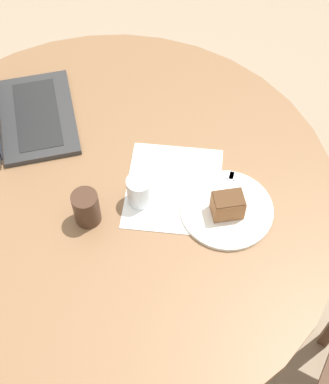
{
  "coord_description": "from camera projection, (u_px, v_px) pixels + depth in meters",
  "views": [
    {
      "loc": [
        -0.85,
        0.13,
        1.94
      ],
      "look_at": [
        -0.09,
        -0.15,
        0.74
      ],
      "focal_mm": 50.0,
      "sensor_mm": 36.0,
      "label": 1
    }
  ],
  "objects": [
    {
      "name": "ground_plane",
      "position": [
        121.0,
        292.0,
        2.08
      ],
      "size": [
        12.0,
        12.0,
        0.0
      ],
      "primitive_type": "plane",
      "color": "gray"
    },
    {
      "name": "dining_table",
      "position": [
        108.0,
        215.0,
        1.6
      ],
      "size": [
        1.32,
        1.32,
        0.7
      ],
      "color": "brown",
      "rests_on": "ground_plane"
    },
    {
      "name": "paper_document",
      "position": [
        174.0,
        188.0,
        1.5
      ],
      "size": [
        0.38,
        0.36,
        0.0
      ],
      "rotation": [
        0.0,
        0.0,
        -0.46
      ],
      "color": "white",
      "rests_on": "dining_table"
    },
    {
      "name": "plate",
      "position": [
        226.0,
        209.0,
        1.45
      ],
      "size": [
        0.25,
        0.25,
        0.01
      ],
      "color": "silver",
      "rests_on": "dining_table"
    },
    {
      "name": "cake_slice",
      "position": [
        228.0,
        205.0,
        1.41
      ],
      "size": [
        0.07,
        0.09,
        0.07
      ],
      "rotation": [
        0.0,
        0.0,
        1.39
      ],
      "color": "brown",
      "rests_on": "plate"
    },
    {
      "name": "fork",
      "position": [
        228.0,
        191.0,
        1.47
      ],
      "size": [
        0.15,
        0.12,
        0.0
      ],
      "rotation": [
        0.0,
        0.0,
        5.66
      ],
      "color": "silver",
      "rests_on": "plate"
    },
    {
      "name": "coffee_glass",
      "position": [
        86.0,
        208.0,
        1.4
      ],
      "size": [
        0.07,
        0.07,
        0.1
      ],
      "color": "#3D2619",
      "rests_on": "dining_table"
    },
    {
      "name": "water_glass",
      "position": [
        139.0,
        191.0,
        1.43
      ],
      "size": [
        0.07,
        0.07,
        0.09
      ],
      "color": "silver",
      "rests_on": "dining_table"
    },
    {
      "name": "laptop",
      "position": [
        25.0,
        110.0,
        1.6
      ],
      "size": [
        0.37,
        0.27,
        0.24
      ],
      "rotation": [
        0.0,
        0.0,
        3.03
      ],
      "color": "#2D2D2D",
      "rests_on": "dining_table"
    }
  ]
}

